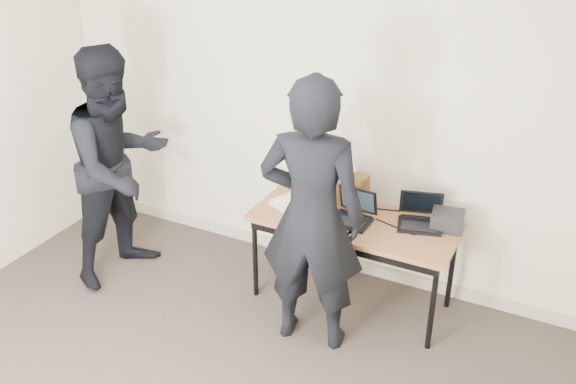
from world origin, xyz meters
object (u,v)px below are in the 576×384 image
Objects in this scene: laptop_beige at (300,199)px; person_typist at (312,217)px; person_observer at (119,166)px; leather_satchel at (343,187)px; laptop_right at (420,217)px; equipment_box at (447,220)px; desk at (353,227)px; laptop_center at (353,213)px.

person_typist is (0.34, -0.54, 0.20)m from laptop_beige.
leather_satchel is at bearing -57.20° from person_observer.
equipment_box is at bearing -8.86° from laptop_right.
leather_satchel is 1.74m from person_observer.
person_observer is (-2.43, -0.58, 0.16)m from equipment_box.
desk is at bearing -65.83° from person_observer.
laptop_beige is 0.90m from laptop_right.
laptop_center is at bearing 149.65° from desk.
laptop_center is 0.67m from equipment_box.
laptop_beige is 1.14× the size of laptop_right.
laptop_beige reaches higher than laptop_center.
person_typist reaches higher than equipment_box.
leather_satchel is at bearing 177.48° from equipment_box.
equipment_box is at bearing -64.57° from person_observer.
person_typist is at bearing -136.71° from equipment_box.
equipment_box is at bearing 1.97° from leather_satchel.
person_typist is 1.70m from person_observer.
laptop_center is 1.84m from person_observer.
laptop_center is 0.16× the size of person_typist.
laptop_right is 2.32m from person_observer.
person_observer reaches higher than laptop_right.
laptop_center reaches higher than equipment_box.
desk is 0.48m from laptop_right.
leather_satchel reaches higher than desk.
equipment_box is at bearing 18.52° from laptop_center.
laptop_beige is at bearing -171.64° from equipment_box.
laptop_center is 0.82× the size of leather_satchel.
person_observer is (-1.62, -0.62, 0.10)m from leather_satchel.
laptop_center is (0.44, -0.02, -0.00)m from laptop_beige.
laptop_beige is 1.41× the size of laptop_center.
leather_satchel is at bearing 59.97° from laptop_beige.
laptop_beige is 1.92× the size of equipment_box.
leather_satchel is at bearing -93.91° from person_typist.
laptop_right is at bearing 33.11° from laptop_beige.
laptop_center is 1.36× the size of equipment_box.
person_observer reaches higher than equipment_box.
laptop_right is 1.01× the size of leather_satchel.
laptop_beige is 0.34m from leather_satchel.
laptop_right is (0.45, 0.16, 0.00)m from laptop_center.
desk is 4.94× the size of laptop_center.
laptop_beige is 0.67m from person_typist.
laptop_beige is at bearing -60.66° from person_observer.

